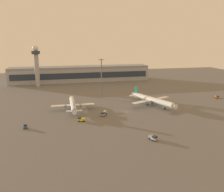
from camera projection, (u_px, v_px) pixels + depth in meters
ground_plane at (126, 112)px, 148.37m from camera, size 416.00×416.00×0.00m
terminal_building at (81, 74)px, 256.43m from camera, size 148.95×22.40×16.40m
control_tower at (36, 63)px, 223.92m from camera, size 8.00×8.00×39.58m
airplane_taxiway_distant at (152, 100)px, 161.37m from camera, size 31.24×39.60×10.62m
airplane_far_stand at (73, 105)px, 151.55m from camera, size 27.68×35.61×9.15m
baggage_tractor at (81, 119)px, 130.46m from camera, size 4.34×2.43×2.25m
maintenance_van at (153, 138)px, 105.96m from camera, size 3.25×4.56×2.25m
pushback_tug at (25, 126)px, 119.98m from camera, size 2.14×3.26×2.05m
cargo_loader at (217, 97)px, 182.54m from camera, size 3.38×4.57×2.25m
fuel_truck at (104, 113)px, 140.74m from camera, size 4.73×6.57×2.35m
apron_light_west at (101, 77)px, 178.08m from camera, size 4.80×0.90×30.55m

